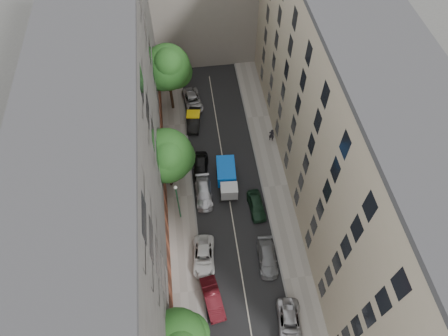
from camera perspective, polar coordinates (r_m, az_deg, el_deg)
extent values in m
plane|color=#4C4C49|center=(45.96, 0.59, -3.42)|extent=(120.00, 120.00, 0.00)
cube|color=black|center=(45.95, 0.59, -3.42)|extent=(8.00, 44.00, 0.02)
cube|color=gray|center=(45.78, -6.26, -4.12)|extent=(3.00, 44.00, 0.15)
cube|color=gray|center=(46.66, 7.30, -2.60)|extent=(3.00, 44.00, 0.15)
cube|color=#454240|center=(38.41, -15.78, 2.87)|extent=(8.00, 44.00, 20.00)
cube|color=tan|center=(40.47, 16.42, 6.05)|extent=(8.00, 44.00, 20.00)
cube|color=black|center=(46.08, 0.42, -2.01)|extent=(2.31, 5.18, 0.28)
cube|color=#A5A8AA|center=(44.41, 0.74, -3.30)|extent=(1.97, 1.62, 1.59)
cube|color=#0D6BFF|center=(45.74, 0.29, -0.46)|extent=(2.29, 3.51, 1.69)
cylinder|color=black|center=(45.16, -0.39, -4.08)|extent=(0.26, 0.79, 0.79)
cylinder|color=black|center=(45.31, 1.84, -3.83)|extent=(0.26, 0.79, 0.79)
cylinder|color=black|center=(46.96, -0.90, -0.70)|extent=(0.26, 0.79, 0.79)
cylinder|color=black|center=(47.10, 1.25, -0.47)|extent=(0.26, 0.79, 0.79)
imported|color=#4C0F15|center=(39.99, -1.63, -18.16)|extent=(2.21, 4.58, 1.45)
imported|color=silver|center=(41.59, -2.93, -12.53)|extent=(2.64, 4.93, 1.32)
imported|color=silver|center=(45.15, -2.90, -3.58)|extent=(1.96, 4.62, 1.33)
imported|color=black|center=(47.11, -3.35, 0.15)|extent=(2.25, 4.50, 1.47)
imported|color=black|center=(51.94, -4.35, 6.84)|extent=(2.14, 4.49, 1.42)
imported|color=#B8B8BD|center=(54.50, -4.50, 9.60)|extent=(2.81, 5.02, 1.33)
imported|color=#B3B2B7|center=(39.88, 9.34, -21.09)|extent=(2.73, 4.94, 1.31)
imported|color=slate|center=(41.73, 6.21, -12.67)|extent=(2.04, 4.49, 1.28)
imported|color=black|center=(44.37, 4.66, -5.35)|extent=(1.80, 4.09, 1.37)
sphere|color=#184818|center=(35.14, -5.08, -22.58)|extent=(3.51, 3.51, 3.51)
cylinder|color=#382619|center=(45.71, -7.69, -1.35)|extent=(0.36, 0.36, 2.61)
cylinder|color=#382619|center=(43.90, -8.01, 0.30)|extent=(0.24, 0.24, 1.86)
sphere|color=#184818|center=(42.45, -8.29, 1.75)|extent=(5.90, 5.90, 5.90)
sphere|color=#184818|center=(43.35, -6.99, 1.57)|extent=(4.42, 4.42, 4.42)
sphere|color=#184818|center=(42.61, -9.11, 0.69)|extent=(4.13, 4.13, 4.13)
sphere|color=#184818|center=(41.18, -8.12, 1.72)|extent=(3.83, 3.83, 3.83)
cylinder|color=#382619|center=(53.41, -7.47, 9.83)|extent=(0.36, 0.36, 3.32)
cylinder|color=#382619|center=(51.47, -7.81, 12.09)|extent=(0.24, 0.24, 2.37)
sphere|color=#184818|center=(49.96, -8.11, 14.06)|extent=(5.65, 5.65, 5.65)
sphere|color=#184818|center=(50.97, -6.95, 13.49)|extent=(4.24, 4.24, 4.24)
sphere|color=#184818|center=(50.03, -8.81, 13.02)|extent=(3.95, 3.95, 3.95)
sphere|color=#184818|center=(48.55, -8.00, 14.60)|extent=(3.67, 3.67, 3.67)
cylinder|color=#195931|center=(41.90, -6.56, -5.01)|extent=(0.14, 0.14, 5.79)
sphere|color=silver|center=(39.37, -6.96, -2.78)|extent=(0.36, 0.36, 0.36)
imported|color=black|center=(49.98, 6.82, 4.72)|extent=(0.81, 0.69, 1.89)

